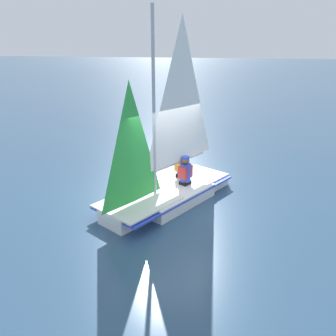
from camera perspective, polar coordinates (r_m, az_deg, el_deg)
The scene contains 4 objects.
ground_plane at distance 9.06m, azimuth 0.00°, elevation -5.65°, with size 260.00×260.00×0.00m, color #2D4C6B.
sailboat_main at distance 8.81m, azimuth 0.08°, elevation -1.70°, with size 3.08×4.31×4.86m.
sailor_helm at distance 9.11m, azimuth 3.03°, elevation -1.19°, with size 0.40×0.42×1.16m.
sailor_crew at distance 9.64m, azimuth 2.37°, elevation -0.04°, with size 0.40×0.42×1.16m.
Camera 1 is at (-2.39, 7.80, 3.96)m, focal length 35.00 mm.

